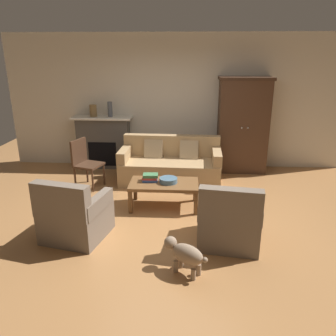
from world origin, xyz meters
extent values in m
plane|color=#B27A47|center=(0.00, 0.00, 0.00)|extent=(9.60, 9.60, 0.00)
cube|color=silver|center=(0.00, 2.55, 1.40)|extent=(7.20, 0.10, 2.80)
cube|color=#4C4947|center=(-1.55, 2.30, 0.54)|extent=(1.10, 0.36, 1.08)
cube|color=black|center=(-1.55, 2.12, 0.34)|extent=(0.60, 0.01, 0.52)
cube|color=white|center=(-1.55, 2.28, 1.10)|extent=(1.26, 0.48, 0.04)
cube|color=#472D1E|center=(1.40, 2.22, 0.95)|extent=(1.00, 0.52, 1.89)
cube|color=#3C271A|center=(1.40, 2.22, 1.92)|extent=(1.06, 0.55, 0.06)
sphere|color=#ADAFB5|center=(1.34, 1.95, 0.98)|extent=(0.04, 0.04, 0.04)
sphere|color=#ADAFB5|center=(1.46, 1.95, 0.98)|extent=(0.04, 0.04, 0.04)
cube|color=tan|center=(-0.06, 1.43, 0.22)|extent=(1.93, 0.91, 0.44)
cube|color=tan|center=(-0.05, 1.77, 0.65)|extent=(1.91, 0.25, 0.42)
cube|color=tan|center=(-0.94, 1.46, 0.55)|extent=(0.19, 0.80, 0.22)
cube|color=tan|center=(0.82, 1.40, 0.55)|extent=(0.19, 0.80, 0.22)
cube|color=tan|center=(-0.40, 1.64, 0.61)|extent=(0.37, 0.20, 0.37)
cube|color=tan|center=(0.30, 1.62, 0.61)|extent=(0.37, 0.20, 0.37)
cube|color=brown|center=(-0.10, 0.31, 0.39)|extent=(1.10, 0.60, 0.05)
cube|color=brown|center=(-0.61, 0.05, 0.18)|extent=(0.06, 0.06, 0.37)
cube|color=brown|center=(0.41, 0.05, 0.18)|extent=(0.06, 0.06, 0.37)
cube|color=brown|center=(-0.61, 0.57, 0.18)|extent=(0.06, 0.06, 0.37)
cube|color=brown|center=(0.41, 0.57, 0.18)|extent=(0.06, 0.06, 0.37)
cylinder|color=slate|center=(-0.03, 0.32, 0.46)|extent=(0.29, 0.29, 0.08)
cube|color=#38569E|center=(-0.33, 0.37, 0.44)|extent=(0.25, 0.18, 0.04)
cube|color=#B73833|center=(-0.34, 0.37, 0.48)|extent=(0.24, 0.17, 0.03)
cube|color=#427A4C|center=(-0.33, 0.37, 0.52)|extent=(0.25, 0.18, 0.05)
cylinder|color=olive|center=(-1.73, 2.28, 1.24)|extent=(0.15, 0.15, 0.25)
cylinder|color=#565B66|center=(-1.37, 2.28, 1.28)|extent=(0.10, 0.10, 0.32)
cube|color=#756656|center=(-1.23, -0.68, 0.21)|extent=(0.91, 0.91, 0.42)
cube|color=#756656|center=(-1.30, -0.98, 0.65)|extent=(0.78, 0.33, 0.46)
cube|color=#756656|center=(-0.91, -0.76, 0.52)|extent=(0.28, 0.71, 0.20)
cube|color=#756656|center=(-1.55, -0.61, 0.52)|extent=(0.28, 0.71, 0.20)
cube|color=#756656|center=(0.83, -0.71, 0.21)|extent=(0.86, 0.86, 0.42)
cube|color=#756656|center=(0.78, -1.02, 0.65)|extent=(0.78, 0.27, 0.46)
cube|color=#756656|center=(1.15, -0.76, 0.52)|extent=(0.22, 0.71, 0.20)
cube|color=#756656|center=(0.50, -0.67, 0.52)|extent=(0.22, 0.71, 0.20)
cube|color=#472D1E|center=(-1.55, 1.10, 0.43)|extent=(0.56, 0.56, 0.04)
cylinder|color=#472D1E|center=(-1.43, 0.86, 0.21)|extent=(0.04, 0.04, 0.41)
cylinder|color=#472D1E|center=(-1.31, 1.22, 0.21)|extent=(0.04, 0.04, 0.41)
cylinder|color=#472D1E|center=(-1.79, 0.98, 0.21)|extent=(0.04, 0.04, 0.41)
cylinder|color=#472D1E|center=(-1.67, 1.34, 0.21)|extent=(0.04, 0.04, 0.41)
cube|color=#472D1E|center=(-1.74, 1.16, 0.68)|extent=(0.18, 0.43, 0.45)
ellipsoid|color=gray|center=(0.28, -1.44, 0.25)|extent=(0.44, 0.39, 0.22)
sphere|color=gray|center=(0.08, -1.31, 0.31)|extent=(0.15, 0.15, 0.15)
cylinder|color=gray|center=(0.15, -1.42, 0.07)|extent=(0.06, 0.06, 0.14)
cylinder|color=gray|center=(0.21, -1.33, 0.07)|extent=(0.06, 0.06, 0.14)
cylinder|color=gray|center=(0.35, -1.56, 0.07)|extent=(0.06, 0.06, 0.14)
cylinder|color=gray|center=(0.41, -1.46, 0.07)|extent=(0.06, 0.06, 0.14)
sphere|color=gray|center=(0.47, -1.57, 0.27)|extent=(0.06, 0.06, 0.06)
camera|label=1|loc=(0.24, -4.70, 2.38)|focal=35.88mm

